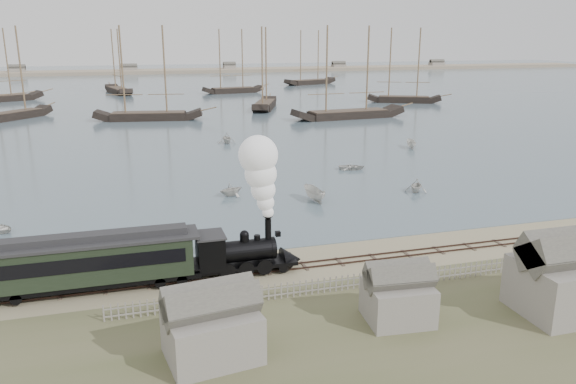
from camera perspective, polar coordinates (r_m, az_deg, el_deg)
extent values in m
plane|color=tan|center=(46.83, 2.09, -6.49)|extent=(600.00, 600.00, 0.00)
cube|color=#4D606E|center=(212.34, -12.74, 10.41)|extent=(600.00, 336.00, 0.06)
cube|color=#37241E|center=(44.61, 3.11, -7.52)|extent=(120.00, 0.08, 0.12)
cube|color=#37241E|center=(45.48, 2.69, -7.05)|extent=(120.00, 0.08, 0.12)
cube|color=#42342A|center=(45.07, 2.90, -7.36)|extent=(120.00, 1.80, 0.06)
cube|color=tan|center=(292.02, -13.86, 11.63)|extent=(500.00, 20.00, 1.80)
cube|color=black|center=(43.40, -4.11, -7.27)|extent=(7.42, 2.18, 0.27)
cylinder|color=black|center=(42.91, -4.71, -5.98)|extent=(4.58, 1.64, 1.64)
cube|color=black|center=(42.46, -7.91, -6.01)|extent=(1.96, 2.40, 2.51)
cube|color=#28282A|center=(42.00, -7.97, -4.34)|extent=(2.18, 2.62, 0.13)
cylinder|color=black|center=(42.82, -2.03, -3.88)|extent=(0.48, 0.48, 1.75)
sphere|color=black|center=(42.50, -4.46, -4.35)|extent=(0.70, 0.70, 0.70)
cone|color=black|center=(44.24, 0.35, -6.93)|extent=(1.53, 2.18, 2.18)
cube|color=black|center=(43.13, -1.04, -4.27)|extent=(0.38, 0.38, 0.38)
cube|color=black|center=(42.72, -19.39, -8.54)|extent=(15.42, 2.53, 0.39)
cube|color=black|center=(42.14, -19.58, -6.62)|extent=(14.32, 2.75, 2.75)
cube|color=black|center=(40.74, -19.70, -6.98)|extent=(13.22, 0.06, 0.99)
cube|color=black|center=(43.35, -19.52, -5.60)|extent=(13.22, 0.06, 0.99)
cube|color=#28282A|center=(41.65, -19.75, -4.79)|extent=(15.42, 2.97, 0.20)
cube|color=#28282A|center=(41.54, -19.79, -4.36)|extent=(13.77, 1.32, 0.50)
imported|color=beige|center=(44.85, -21.37, -8.05)|extent=(3.52, 4.48, 0.84)
imported|color=beige|center=(63.96, -5.82, 0.29)|extent=(3.44, 3.66, 1.53)
imported|color=beige|center=(61.67, 2.67, -0.22)|extent=(4.16, 2.02, 1.54)
imported|color=beige|center=(76.88, 6.48, 2.55)|extent=(3.41, 4.11, 0.73)
imported|color=beige|center=(66.91, 12.90, 0.66)|extent=(3.90, 3.82, 1.56)
imported|color=beige|center=(93.40, 12.39, 4.78)|extent=(3.65, 2.28, 1.32)
imported|color=beige|center=(96.04, -6.24, 5.48)|extent=(3.52, 3.07, 1.81)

